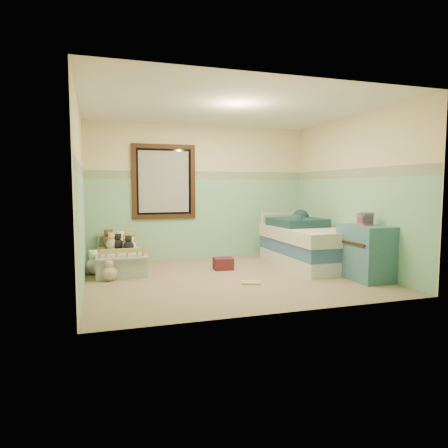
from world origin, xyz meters
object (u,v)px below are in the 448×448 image
object	(u,v)px
red_pillow	(223,264)
twin_bed_frame	(307,259)
dresser	(366,252)
floor_book	(251,282)
toddler_bed_frame	(120,265)
plush_floor_cream	(95,266)
plush_floor_tan	(109,273)

from	to	relation	value
red_pillow	twin_bed_frame	bearing A→B (deg)	-5.42
dresser	floor_book	size ratio (longest dim) A/B	2.90
dresser	floor_book	distance (m)	1.76
floor_book	toddler_bed_frame	bearing A→B (deg)	159.02
plush_floor_cream	plush_floor_tan	bearing A→B (deg)	-69.27
plush_floor_cream	twin_bed_frame	size ratio (longest dim) A/B	0.13
dresser	toddler_bed_frame	bearing A→B (deg)	152.52
plush_floor_tan	twin_bed_frame	distance (m)	3.30
twin_bed_frame	floor_book	size ratio (longest dim) A/B	6.97
dresser	plush_floor_tan	bearing A→B (deg)	163.93
twin_bed_frame	dresser	size ratio (longest dim) A/B	2.41
plush_floor_cream	red_pillow	bearing A→B (deg)	-7.28
toddler_bed_frame	plush_floor_tan	bearing A→B (deg)	-104.10
toddler_bed_frame	twin_bed_frame	bearing A→B (deg)	-10.79
plush_floor_cream	red_pillow	xyz separation A→B (m)	(2.02, -0.26, -0.03)
dresser	red_pillow	xyz separation A→B (m)	(-1.77, 1.32, -0.30)
plush_floor_cream	twin_bed_frame	xyz separation A→B (m)	(3.50, -0.40, -0.02)
twin_bed_frame	dresser	bearing A→B (deg)	-76.12
plush_floor_cream	plush_floor_tan	xyz separation A→B (m)	(0.21, -0.54, -0.02)
dresser	red_pillow	world-z (taller)	dresser
plush_floor_tan	twin_bed_frame	bearing A→B (deg)	2.49
toddler_bed_frame	floor_book	size ratio (longest dim) A/B	5.01
twin_bed_frame	red_pillow	size ratio (longest dim) A/B	6.24
twin_bed_frame	red_pillow	distance (m)	1.49
toddler_bed_frame	plush_floor_cream	xyz separation A→B (m)	(-0.39, -0.19, 0.04)
toddler_bed_frame	floor_book	world-z (taller)	toddler_bed_frame
plush_floor_tan	dresser	bearing A→B (deg)	-16.07
dresser	red_pillow	size ratio (longest dim) A/B	2.59
plush_floor_cream	plush_floor_tan	world-z (taller)	plush_floor_cream
twin_bed_frame	red_pillow	world-z (taller)	twin_bed_frame
dresser	floor_book	world-z (taller)	dresser
toddler_bed_frame	dresser	world-z (taller)	dresser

